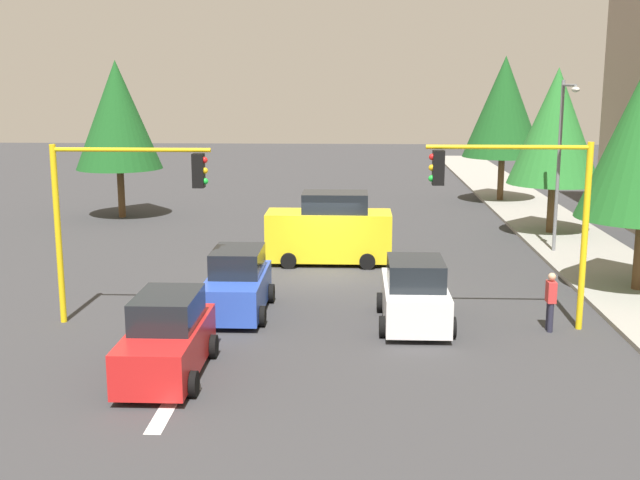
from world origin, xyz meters
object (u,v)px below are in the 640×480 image
Objects in this scene: car_blue at (237,284)px; pedestrian_crossing at (551,300)px; tree_roadside_mid at (556,126)px; delivery_van_yellow at (330,231)px; tree_roadside_far at (504,107)px; car_white at (415,295)px; traffic_signal_near_right at (120,197)px; car_red at (167,339)px; traffic_signal_near_left at (520,197)px; street_lamp_curbside at (562,148)px; tree_opposite_side at (117,115)px.

pedestrian_crossing is (1.38, 9.10, 0.01)m from car_blue.
tree_roadside_mid is 1.57× the size of delivery_van_yellow.
tree_roadside_far is 2.06× the size of car_blue.
tree_roadside_far is 25.15m from car_white.
tree_roadside_mid is 4.44× the size of pedestrian_crossing.
car_blue is at bearing 110.12° from traffic_signal_near_right.
traffic_signal_near_right is 4.36m from car_blue.
traffic_signal_near_right is 1.09× the size of delivery_van_yellow.
car_red is (18.07, -13.44, -4.06)m from tree_roadside_mid.
delivery_van_yellow reaches higher than car_blue.
traffic_signal_near_left is 10.06m from delivery_van_yellow.
tree_roadside_mid is (10.00, 0.50, -0.52)m from tree_roadside_far.
traffic_signal_near_left is 1.36× the size of car_white.
car_red is 5.30m from car_blue.
traffic_signal_near_left is at bearing 82.00° from car_blue.
tree_roadside_mid is 1.82× the size of car_red.
delivery_van_yellow is at bearing 163.69° from car_red.
delivery_van_yellow is 12.59m from car_red.
tree_roadside_far reaches higher than tree_roadside_mid.
tree_roadside_mid is 15.19m from pedestrian_crossing.
car_white is (9.42, -6.39, -3.45)m from street_lamp_curbside.
tree_roadside_far reaches higher than car_blue.
traffic_signal_near_right is 0.75× the size of street_lamp_curbside.
tree_roadside_far is at bearing 155.26° from car_red.
pedestrian_crossing is (18.24, 17.60, -4.33)m from tree_opposite_side.
delivery_van_yellow is at bearing -30.45° from tree_roadside_far.
tree_roadside_far reaches higher than street_lamp_curbside.
tree_opposite_side is at bearing -132.03° from delivery_van_yellow.
tree_roadside_mid is (-14.00, 15.62, 1.23)m from traffic_signal_near_right.
car_white reaches higher than pedestrian_crossing.
car_blue is at bearing -98.64° from pedestrian_crossing.
tree_opposite_side reaches higher than traffic_signal_near_left.
traffic_signal_near_left reaches higher than car_red.
traffic_signal_near_right is 1.26× the size of car_red.
car_red is at bearing -55.69° from car_white.
car_blue is (8.47, -11.70, -3.45)m from street_lamp_curbside.
traffic_signal_near_right is 0.98× the size of traffic_signal_near_left.
tree_roadside_mid is 12.15m from delivery_van_yellow.
tree_roadside_mid is 0.95× the size of tree_opposite_side.
pedestrian_crossing is (0.24, 0.96, -2.89)m from traffic_signal_near_left.
car_white is at bearing -15.70° from tree_roadside_far.
tree_roadside_far reaches higher than tree_opposite_side.
traffic_signal_near_left is 1.32× the size of car_blue.
street_lamp_curbside reaches higher than traffic_signal_near_right.
car_red is at bearing -42.72° from street_lamp_curbside.
delivery_van_yellow reaches higher than car_white.
tree_opposite_side is (-18.00, -5.38, 1.52)m from traffic_signal_near_right.
traffic_signal_near_left is 3.14× the size of pedestrian_crossing.
tree_roadside_mid is at bearing 131.86° from traffic_signal_near_right.
pedestrian_crossing is (8.24, 6.51, -0.37)m from delivery_van_yellow.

